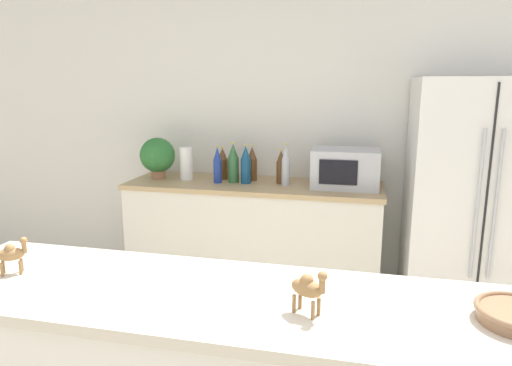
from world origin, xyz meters
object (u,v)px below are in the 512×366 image
camel_figurine_second (308,287)px  back_bottle_4 (233,163)px  paper_towel_roll (186,164)px  back_bottle_2 (281,167)px  back_bottle_6 (217,165)px  back_bottle_5 (286,166)px  camel_figurine (12,253)px  microwave (345,168)px  potted_plant (158,156)px  back_bottle_1 (246,165)px  refrigerator (471,204)px  back_bottle_3 (223,164)px  back_bottle_0 (252,164)px

camel_figurine_second → back_bottle_4: bearing=111.1°
back_bottle_4 → camel_figurine_second: (0.82, -2.14, 0.04)m
camel_figurine_second → paper_towel_roll: bearing=119.4°
back_bottle_2 → back_bottle_6: back_bottle_6 is taller
back_bottle_5 → camel_figurine: bearing=-106.2°
back_bottle_6 → back_bottle_5: bearing=3.0°
microwave → back_bottle_2: size_ratio=1.82×
potted_plant → back_bottle_6: 0.52m
back_bottle_1 → back_bottle_4: size_ratio=0.97×
paper_towel_roll → camel_figurine: bearing=-84.5°
paper_towel_roll → back_bottle_1: back_bottle_1 is taller
back_bottle_1 → back_bottle_4: back_bottle_4 is taller
refrigerator → back_bottle_5: bearing=178.5°
back_bottle_4 → back_bottle_6: back_bottle_4 is taller
paper_towel_roll → refrigerator: bearing=-1.9°
back_bottle_5 → back_bottle_2: bearing=126.2°
back_bottle_3 → camel_figurine_second: back_bottle_3 is taller
back_bottle_5 → back_bottle_6: bearing=-177.0°
back_bottle_1 → camel_figurine_second: size_ratio=2.11×
back_bottle_6 → refrigerator: bearing=-0.2°
refrigerator → back_bottle_5: size_ratio=5.37×
camel_figurine → back_bottle_2: bearing=75.4°
potted_plant → microwave: (1.47, 0.02, -0.04)m
potted_plant → back_bottle_2: 0.99m
paper_towel_roll → back_bottle_1: size_ratio=0.86×
back_bottle_2 → back_bottle_3: (-0.48, 0.06, -0.00)m
back_bottle_0 → back_bottle_1: (-0.02, -0.12, 0.01)m
microwave → back_bottle_6: bearing=-175.3°
microwave → back_bottle_6: 0.96m
back_bottle_2 → back_bottle_0: bearing=165.8°
camel_figurine_second → camel_figurine: bearing=176.9°
back_bottle_0 → back_bottle_6: bearing=-147.2°
back_bottle_2 → back_bottle_3: bearing=173.4°
back_bottle_6 → camel_figurine_second: bearing=-65.9°
back_bottle_2 → back_bottle_3: size_ratio=1.02×
microwave → back_bottle_5: (-0.43, -0.05, 0.01)m
refrigerator → back_bottle_1: bearing=178.5°
refrigerator → microwave: bearing=174.3°
back_bottle_6 → back_bottle_1: bearing=9.2°
microwave → camel_figurine: bearing=-116.1°
back_bottle_1 → back_bottle_2: 0.27m
refrigerator → camel_figurine: size_ratio=13.26×
camel_figurine → back_bottle_0: bearing=81.9°
potted_plant → back_bottle_2: potted_plant is taller
back_bottle_1 → back_bottle_2: back_bottle_1 is taller
paper_towel_roll → back_bottle_0: 0.52m
microwave → back_bottle_2: 0.48m
back_bottle_2 → back_bottle_4: (-0.36, -0.04, 0.02)m
paper_towel_roll → camel_figurine_second: (1.21, -2.15, 0.06)m
potted_plant → camel_figurine_second: 2.59m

